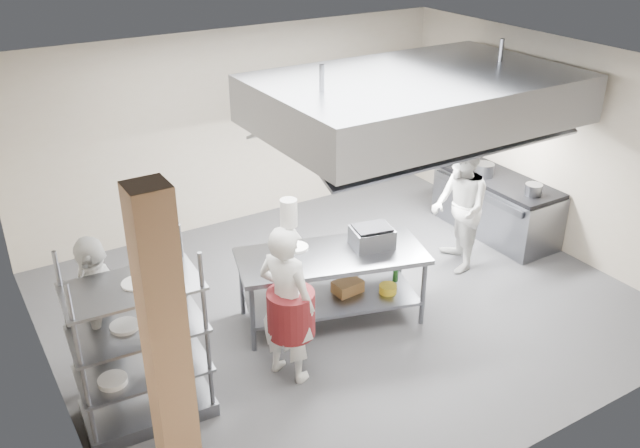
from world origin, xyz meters
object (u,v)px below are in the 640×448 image
chef_head (287,303)px  chef_line (459,208)px  island (331,287)px  pass_rack (139,338)px  griddle (372,237)px  stockpot (484,170)px  cooking_range (496,207)px  chef_plating (101,316)px

chef_head → chef_line: chef_head is taller
island → chef_line: 2.22m
island → pass_rack: bearing=-152.9°
griddle → stockpot: 2.89m
cooking_range → chef_head: 4.60m
chef_head → chef_plating: bearing=39.7°
chef_plating → griddle: chef_plating is taller
cooking_range → chef_head: size_ratio=1.10×
island → cooking_range: 3.47m
cooking_range → chef_line: chef_line is taller
island → pass_rack: size_ratio=1.19×
pass_rack → stockpot: 5.88m
cooking_range → chef_head: chef_head is taller
cooking_range → chef_plating: bearing=-174.7°
island → chef_head: bearing=-129.7°
pass_rack → stockpot: size_ratio=6.48×
chef_line → chef_plating: chef_plating is taller
chef_head → griddle: bearing=-94.8°
island → chef_line: (2.17, 0.20, 0.45)m
chef_head → pass_rack: bearing=57.5°
chef_plating → island: bearing=106.9°
pass_rack → chef_plating: size_ratio=1.03×
cooking_range → griddle: griddle is taller
chef_line → chef_plating: size_ratio=1.00×
pass_rack → chef_line: bearing=11.9°
chef_plating → griddle: (3.20, -0.21, 0.12)m
pass_rack → griddle: size_ratio=3.89×
pass_rack → chef_head: pass_rack is taller
chef_plating → griddle: size_ratio=3.78×
griddle → island: bearing=-176.9°
island → chef_plating: size_ratio=1.23×
pass_rack → stockpot: pass_rack is taller
island → griddle: griddle is taller
cooking_range → griddle: bearing=-165.0°
stockpot → chef_head: bearing=-160.2°
cooking_range → griddle: (-2.88, -0.77, 0.61)m
pass_rack → stockpot: bearing=16.8°
pass_rack → chef_head: bearing=-3.1°
pass_rack → cooking_range: pass_rack is taller
cooking_range → chef_head: (-4.37, -1.34, 0.49)m
chef_line → stockpot: (1.07, 0.67, 0.10)m
griddle → chef_head: bearing=-147.0°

